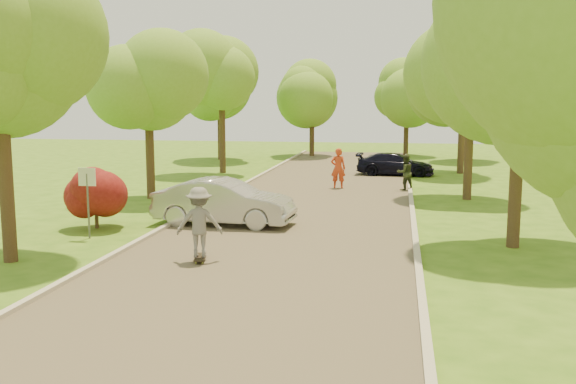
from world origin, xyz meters
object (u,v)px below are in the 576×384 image
Objects in this scene: dark_sedan at (395,164)px; person_striped at (338,168)px; street_sign at (87,188)px; person_olive at (405,173)px; longboard at (200,257)px; silver_sedan at (224,202)px; skateboarder at (199,222)px.

person_striped is at bearing 158.71° from dark_sedan.
person_olive is (9.60, 12.38, -0.72)m from street_sign.
dark_sedan reaches higher than longboard.
silver_sedan is 16.61m from dark_sedan.
dark_sedan is at bearing -113.48° from person_olive.
person_olive is (5.40, 14.51, -0.21)m from skateboarder.
dark_sedan is (5.60, 15.64, -0.16)m from silver_sedan.
person_olive is (6.10, 9.59, 0.06)m from silver_sedan.
person_striped is (6.45, 12.52, -0.60)m from street_sign.
street_sign is 15.68m from person_olive.
longboard is 0.94m from skateboarder.
person_striped reaches higher than longboard.
person_striped reaches higher than silver_sedan.
longboard is at bearing 169.49° from dark_sedan.
person_olive is (0.50, -6.04, 0.21)m from dark_sedan.
person_olive reaches higher than dark_sedan.
person_striped is 3.16m from person_olive.
silver_sedan reaches higher than longboard.
person_striped is at bearing 62.74° from street_sign.
longboard is 0.59× the size of person_olive.
person_striped is at bearing -112.02° from longboard.
street_sign reaches higher than person_striped.
silver_sedan is 4.83× the size of longboard.
street_sign is 1.29× the size of person_olive.
dark_sedan is 2.23× the size of person_striped.
silver_sedan is 1.10× the size of dark_sedan.
skateboarder is at bearing 129.83° from longboard.
street_sign reaches higher than person_olive.
longboard is at bearing 78.29° from person_striped.
person_striped is at bearing -30.76° from person_olive.
street_sign reaches higher than silver_sedan.
person_striped is at bearing -112.02° from skateboarder.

